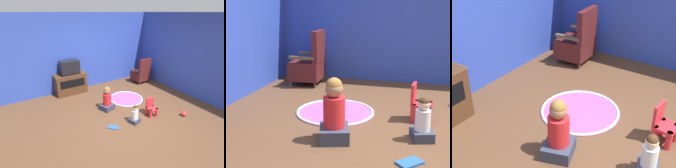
{
  "view_description": "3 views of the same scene",
  "coord_description": "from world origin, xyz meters",
  "views": [
    {
      "loc": [
        -2.55,
        -3.34,
        2.68
      ],
      "look_at": [
        -0.2,
        0.43,
        0.83
      ],
      "focal_mm": 28.0,
      "sensor_mm": 36.0,
      "label": 1
    },
    {
      "loc": [
        -3.4,
        -0.36,
        1.51
      ],
      "look_at": [
        -0.23,
        0.52,
        0.63
      ],
      "focal_mm": 50.0,
      "sensor_mm": 36.0,
      "label": 2
    },
    {
      "loc": [
        -2.54,
        -1.01,
        2.44
      ],
      "look_at": [
        -0.03,
        0.65,
        0.76
      ],
      "focal_mm": 50.0,
      "sensor_mm": 36.0,
      "label": 3
    }
  ],
  "objects": [
    {
      "name": "ground_plane",
      "position": [
        0.0,
        0.0,
        0.0
      ],
      "size": [
        30.0,
        30.0,
        0.0
      ],
      "primitive_type": "plane",
      "color": "brown"
    },
    {
      "name": "black_armchair",
      "position": [
        1.96,
        1.68,
        0.37
      ],
      "size": [
        0.62,
        0.58,
        1.01
      ],
      "rotation": [
        0.0,
        0.0,
        3.18
      ],
      "color": "brown",
      "rests_on": "ground_plane"
    },
    {
      "name": "yellow_kid_chair",
      "position": [
        0.59,
        -0.36,
        0.2
      ],
      "size": [
        0.3,
        0.29,
        0.49
      ],
      "rotation": [
        0.0,
        0.0,
        -0.12
      ],
      "color": "red",
      "rests_on": "ground_plane"
    },
    {
      "name": "play_mat",
      "position": [
        0.57,
        0.79,
        0.01
      ],
      "size": [
        1.09,
        1.09,
        0.04
      ],
      "color": "#A54C8C",
      "rests_on": "ground_plane"
    },
    {
      "name": "child_watching_left",
      "position": [
        -0.03,
        -0.4,
        0.22
      ],
      "size": [
        0.31,
        0.29,
        0.51
      ],
      "rotation": [
        0.0,
        0.0,
        0.3
      ],
      "color": "#33384C",
      "rests_on": "ground_plane"
    },
    {
      "name": "child_watching_center",
      "position": [
        -0.3,
        0.55,
        0.31
      ],
      "size": [
        0.45,
        0.42,
        0.72
      ],
      "rotation": [
        0.0,
        0.0,
        0.31
      ],
      "color": "#33384C",
      "rests_on": "ground_plane"
    }
  ]
}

